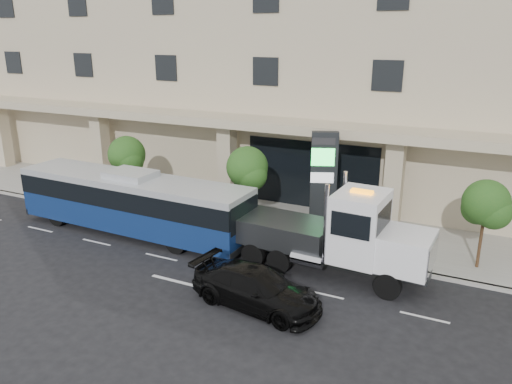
# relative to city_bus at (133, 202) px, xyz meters

# --- Properties ---
(ground) EXTENTS (120.00, 120.00, 0.00)m
(ground) POSITION_rel_city_bus_xyz_m (7.13, -0.44, -1.72)
(ground) COLOR black
(ground) RESTS_ON ground
(sidewalk) EXTENTS (120.00, 6.00, 0.15)m
(sidewalk) POSITION_rel_city_bus_xyz_m (7.13, 4.56, -1.64)
(sidewalk) COLOR gray
(sidewalk) RESTS_ON ground
(curb) EXTENTS (120.00, 0.30, 0.15)m
(curb) POSITION_rel_city_bus_xyz_m (7.13, 1.56, -1.64)
(curb) COLOR gray
(curb) RESTS_ON ground
(convention_center) EXTENTS (60.00, 17.60, 20.00)m
(convention_center) POSITION_rel_city_bus_xyz_m (7.13, 14.98, 8.26)
(convention_center) COLOR #BCAF8D
(convention_center) RESTS_ON ground
(tree_left) EXTENTS (2.27, 2.20, 4.22)m
(tree_left) POSITION_rel_city_bus_xyz_m (-2.85, 3.15, 1.40)
(tree_left) COLOR #422B19
(tree_left) RESTS_ON sidewalk
(tree_mid) EXTENTS (2.28, 2.20, 4.38)m
(tree_mid) POSITION_rel_city_bus_xyz_m (5.15, 3.15, 1.54)
(tree_mid) COLOR #422B19
(tree_mid) RESTS_ON sidewalk
(tree_right) EXTENTS (2.10, 2.00, 4.04)m
(tree_right) POSITION_rel_city_bus_xyz_m (16.65, 3.15, 1.32)
(tree_right) COLOR #422B19
(tree_right) RESTS_ON sidewalk
(city_bus) EXTENTS (13.36, 3.09, 3.37)m
(city_bus) POSITION_rel_city_bus_xyz_m (0.00, 0.00, 0.00)
(city_bus) COLOR black
(city_bus) RESTS_ON ground
(tow_truck) EXTENTS (9.67, 2.79, 4.39)m
(tow_truck) POSITION_rel_city_bus_xyz_m (11.15, 0.01, 0.09)
(tow_truck) COLOR #2D3033
(tow_truck) RESTS_ON ground
(black_sedan) EXTENTS (5.55, 2.84, 1.54)m
(black_sedan) POSITION_rel_city_bus_xyz_m (9.09, -3.91, -0.94)
(black_sedan) COLOR black
(black_sedan) RESTS_ON ground
(signage_pylon) EXTENTS (1.40, 0.94, 5.33)m
(signage_pylon) POSITION_rel_city_bus_xyz_m (9.02, 4.06, 1.15)
(signage_pylon) COLOR black
(signage_pylon) RESTS_ON sidewalk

